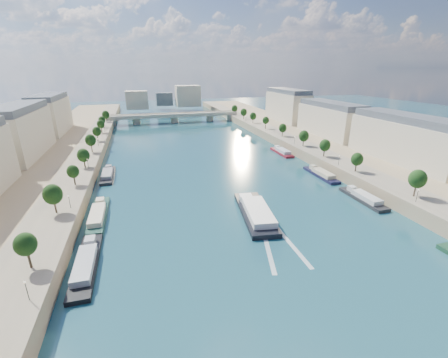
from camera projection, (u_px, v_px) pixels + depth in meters
ground at (214, 176)px, 133.27m from camera, size 700.00×700.00×0.00m
quay_left at (31, 187)px, 114.00m from camera, size 44.00×520.00×5.00m
quay_right at (353, 158)px, 150.80m from camera, size 44.00×520.00×5.00m
pave_left at (73, 177)px, 116.95m from camera, size 14.00×520.00×0.10m
pave_right at (327, 155)px, 146.08m from camera, size 14.00×520.00×0.10m
trees_left at (77, 162)px, 117.37m from camera, size 4.80×268.80×8.26m
trees_right at (314, 140)px, 152.69m from camera, size 4.80×268.80×8.26m
lamps_left at (80, 178)px, 108.12m from camera, size 0.36×200.36×4.28m
lamps_right at (314, 148)px, 148.48m from camera, size 0.36×200.36×4.28m
buildings_right at (362, 125)px, 160.08m from camera, size 16.00×226.00×23.20m
skyline at (168, 98)px, 326.94m from camera, size 79.00×42.00×22.00m
bridge at (174, 117)px, 261.53m from camera, size 112.00×12.00×8.15m
tour_barge at (256, 212)px, 96.84m from camera, size 12.91×31.20×4.11m
wake at (278, 242)px, 82.33m from camera, size 11.29×26.02×0.04m
moored_barges_left at (85, 268)px, 70.54m from camera, size 5.00×155.58×3.60m
moored_barges_right at (373, 204)px, 103.74m from camera, size 5.00×160.29×3.60m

